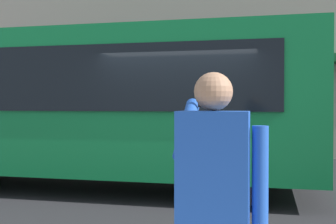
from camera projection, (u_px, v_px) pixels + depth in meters
The scene contains 3 objects.
ground_plane at pixel (184, 200), 7.38m from camera, with size 60.00×60.00×0.00m, color #232326.
red_bus at pixel (82, 103), 8.43m from camera, with size 9.05×2.54×3.08m.
pedestrian_photographer at pixel (214, 197), 2.42m from camera, with size 0.53×0.52×1.70m.
Camera 1 is at (-1.41, 7.22, 1.67)m, focal length 45.56 mm.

